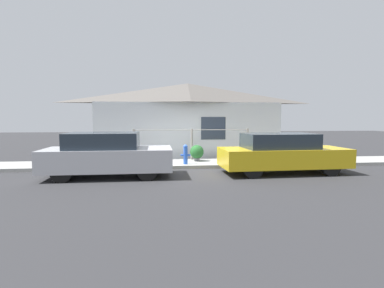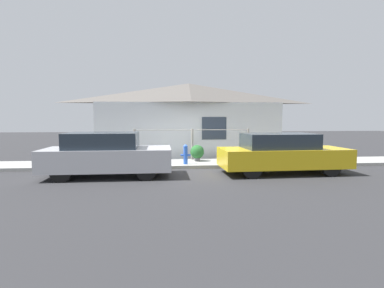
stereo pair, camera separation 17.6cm
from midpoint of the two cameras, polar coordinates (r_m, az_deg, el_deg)
name	(u,v)px [view 1 (the left image)]	position (r m, az deg, el deg)	size (l,w,h in m)	color
ground_plane	(197,169)	(11.07, 0.42, -4.77)	(60.00, 60.00, 0.00)	#2D2D30
sidewalk	(194,164)	(11.94, -0.08, -3.74)	(24.00, 1.80, 0.13)	#9E9E99
house	(188,98)	(14.25, -1.13, 8.77)	(8.77, 2.23, 3.50)	silver
fence	(192,143)	(12.59, -0.44, 0.25)	(4.90, 0.10, 1.30)	gray
car_left	(107,155)	(9.89, -16.32, -1.99)	(3.99, 1.70, 1.42)	#B7B7BC
car_right	(282,153)	(10.55, 16.33, -1.70)	(4.29, 1.75, 1.36)	gold
fire_hydrant	(186,154)	(11.34, -1.69, -1.90)	(0.38, 0.17, 0.74)	blue
potted_plant_near_hydrant	(197,152)	(12.13, 0.52, -1.56)	(0.56, 0.56, 0.66)	slate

